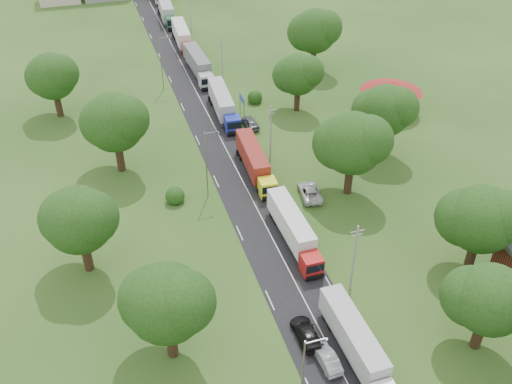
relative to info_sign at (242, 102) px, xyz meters
name	(u,v)px	position (x,y,z in m)	size (l,w,h in m)	color
ground	(283,258)	(-5.20, -35.00, -3.00)	(260.00, 260.00, 0.00)	#254818
road	(237,170)	(-5.20, -15.00, -3.00)	(8.00, 200.00, 0.04)	black
info_sign	(242,102)	(0.00, 0.00, 0.00)	(0.12, 3.10, 4.10)	slate
pole_1	(354,257)	(0.30, -42.00, 1.68)	(1.60, 0.24, 9.00)	gray
pole_2	(271,133)	(0.30, -14.00, 1.68)	(1.60, 0.24, 9.00)	gray
pole_3	(222,60)	(0.30, 14.00, 1.68)	(1.60, 0.24, 9.00)	gray
pole_4	(190,13)	(0.30, 42.00, 1.68)	(1.60, 0.24, 9.00)	gray
lamp_0	(304,376)	(-10.55, -55.00, 2.55)	(2.03, 0.22, 10.00)	slate
lamp_1	(207,161)	(-10.55, -20.00, 2.55)	(2.03, 0.22, 10.00)	slate
lamp_2	(162,61)	(-10.55, 15.00, 2.55)	(2.03, 0.22, 10.00)	slate
tree_2	(489,299)	(8.79, -52.86, 3.59)	(8.00, 8.00, 10.10)	#382616
tree_3	(481,218)	(14.79, -42.84, 4.22)	(8.80, 8.80, 11.07)	#382616
tree_4	(352,143)	(7.79, -24.83, 4.85)	(9.60, 9.60, 12.05)	#382616
tree_5	(385,110)	(16.79, -16.84, 4.22)	(8.80, 8.80, 11.07)	#382616
tree_6	(298,74)	(9.79, 0.14, 3.59)	(8.00, 8.00, 10.10)	#382616
tree_7	(314,31)	(18.79, 15.17, 4.85)	(9.60, 9.60, 12.05)	#382616
tree_10	(166,302)	(-20.21, -44.84, 4.22)	(8.80, 8.80, 11.07)	#382616
tree_11	(78,219)	(-27.21, -29.84, 4.22)	(8.80, 8.80, 11.07)	#382616
tree_12	(114,122)	(-21.21, -9.83, 4.85)	(9.60, 9.60, 12.05)	#382616
tree_13	(52,76)	(-29.21, 10.16, 4.22)	(8.80, 8.80, 11.07)	#382616
house_cream	(391,91)	(24.80, -5.00, 0.64)	(10.08, 10.08, 5.80)	beige
truck_0	(357,344)	(-3.28, -50.75, -1.01)	(2.51, 13.58, 3.76)	white
truck_1	(293,229)	(-3.00, -32.56, -0.98)	(2.45, 13.77, 3.82)	#AB1513
truck_2	(255,161)	(-2.98, -16.64, -0.96)	(2.95, 13.90, 3.84)	yellow
truck_3	(223,104)	(-2.81, 1.98, -0.85)	(3.30, 14.67, 4.05)	#1A289E
truck_4	(198,64)	(-3.07, 19.35, -0.82)	(2.95, 14.88, 4.12)	#B2B2B2
truck_5	(182,36)	(-3.05, 35.14, -0.83)	(3.21, 14.82, 4.09)	#B02C1B
truck_6	(167,11)	(-3.34, 52.23, -0.76)	(3.40, 15.28, 4.22)	#215835
car_lane_mid	(327,358)	(-6.20, -50.47, -2.28)	(1.52, 4.37, 1.44)	#93969A
car_lane_rear	(306,333)	(-6.95, -47.00, -2.27)	(2.04, 5.02, 1.46)	black
car_verge_near	(310,192)	(2.49, -24.34, -2.23)	(2.57, 5.58, 1.55)	silver
car_verge_far	(250,123)	(0.42, -3.37, -2.18)	(1.94, 4.83, 1.65)	#4F5356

